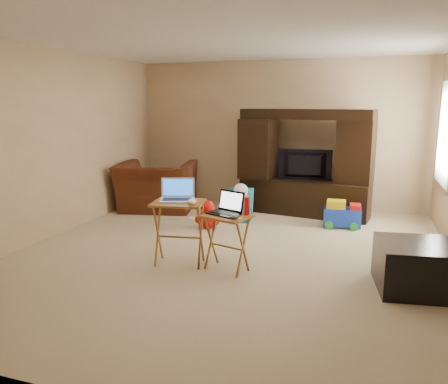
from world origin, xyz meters
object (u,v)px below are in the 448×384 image
(ottoman, at_px, (417,267))
(mouse_left, at_px, (192,202))
(push_toy, at_px, (343,214))
(laptop_right, at_px, (224,203))
(recliner, at_px, (157,186))
(plush_toy, at_px, (208,214))
(child_rocker, at_px, (239,204))
(entertainment_center, at_px, (305,163))
(tray_table_left, at_px, (179,233))
(laptop_left, at_px, (177,190))
(water_bottle, at_px, (247,206))
(television, at_px, (304,165))
(mouse_right, at_px, (235,216))
(tray_table_right, at_px, (227,243))

(ottoman, xyz_separation_m, mouse_left, (-2.26, -0.16, 0.52))
(push_toy, distance_m, ottoman, 2.19)
(laptop_right, bearing_deg, recliner, 151.68)
(plush_toy, bearing_deg, recliner, 146.54)
(child_rocker, bearing_deg, recliner, 165.09)
(entertainment_center, relative_size, tray_table_left, 2.88)
(entertainment_center, height_order, ottoman, entertainment_center)
(child_rocker, bearing_deg, push_toy, -2.83)
(ottoman, xyz_separation_m, laptop_right, (-1.93, -0.08, 0.50))
(laptop_left, xyz_separation_m, water_bottle, (0.79, 0.04, -0.13))
(recliner, xyz_separation_m, laptop_right, (1.94, -2.24, 0.33))
(child_rocker, distance_m, tray_table_left, 2.03)
(recliner, distance_m, water_bottle, 3.10)
(entertainment_center, distance_m, laptop_left, 2.88)
(tray_table_left, height_order, water_bottle, water_bottle)
(entertainment_center, height_order, television, entertainment_center)
(plush_toy, bearing_deg, water_bottle, -54.95)
(child_rocker, height_order, laptop_right, laptop_right)
(child_rocker, xyz_separation_m, mouse_right, (0.60, -2.16, 0.39))
(entertainment_center, distance_m, recliner, 2.49)
(push_toy, relative_size, mouse_right, 4.28)
(tray_table_right, relative_size, mouse_left, 4.22)
(ottoman, xyz_separation_m, water_bottle, (-1.69, -0.02, 0.48))
(laptop_left, height_order, water_bottle, laptop_left)
(entertainment_center, height_order, tray_table_right, entertainment_center)
(ottoman, bearing_deg, child_rocker, 140.67)
(child_rocker, bearing_deg, television, 29.70)
(laptop_left, relative_size, water_bottle, 1.98)
(water_bottle, bearing_deg, laptop_left, -177.37)
(tray_table_left, bearing_deg, water_bottle, -3.87)
(entertainment_center, xyz_separation_m, water_bottle, (-0.22, -2.66, -0.13))
(tray_table_left, bearing_deg, plush_toy, 89.16)
(recliner, xyz_separation_m, child_rocker, (1.51, -0.22, -0.15))
(mouse_left, bearing_deg, mouse_right, -7.26)
(television, bearing_deg, child_rocker, 31.80)
(push_toy, distance_m, mouse_right, 2.49)
(tray_table_right, xyz_separation_m, water_bottle, (0.20, 0.08, 0.40))
(ottoman, bearing_deg, laptop_left, -178.61)
(plush_toy, xyz_separation_m, laptop_left, (0.17, -1.41, 0.63))
(push_toy, bearing_deg, recliner, 174.97)
(push_toy, distance_m, laptop_right, 2.46)
(child_rocker, height_order, push_toy, child_rocker)
(water_bottle, bearing_deg, television, 85.10)
(laptop_left, bearing_deg, child_rocker, 66.96)
(television, distance_m, child_rocker, 1.25)
(push_toy, height_order, water_bottle, water_bottle)
(television, relative_size, mouse_right, 6.86)
(tray_table_left, bearing_deg, tray_table_right, -10.26)
(plush_toy, xyz_separation_m, mouse_right, (0.89, -1.57, 0.43))
(mouse_right, bearing_deg, laptop_left, 167.19)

